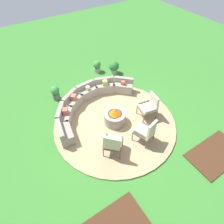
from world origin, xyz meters
name	(u,v)px	position (x,y,z in m)	size (l,w,h in m)	color
ground_plane	(115,123)	(0.00, 0.00, 0.00)	(24.00, 24.00, 0.00)	#387A2D
patio_circle	(115,123)	(0.00, 0.00, 0.03)	(4.66, 4.66, 0.06)	tan
mulch_bed_right	(215,154)	(2.10, -3.01, 0.02)	(1.95, 1.13, 0.04)	#472B19
fire_pit	(115,117)	(0.00, 0.00, 0.36)	(0.80, 0.80, 0.76)	gray
curved_stone_bench	(88,101)	(-0.43, 1.36, 0.34)	(3.94, 2.26, 0.66)	gray
lounge_chair_front_left	(113,143)	(-0.81, -1.10, 0.61)	(0.83, 0.85, 1.09)	brown
lounge_chair_front_right	(147,131)	(0.41, -1.30, 0.60)	(0.72, 0.75, 1.05)	brown
lounge_chair_back_left	(150,106)	(1.29, -0.43, 0.60)	(0.70, 0.69, 1.03)	brown
potted_plant_0	(97,66)	(1.19, 3.43, 0.32)	(0.39, 0.39, 0.60)	#A89E8E
potted_plant_1	(55,92)	(-1.35, 2.55, 0.37)	(0.37, 0.37, 0.68)	#605B56
potted_plant_2	(114,67)	(1.83, 2.85, 0.36)	(0.50, 0.50, 0.66)	#A89E8E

